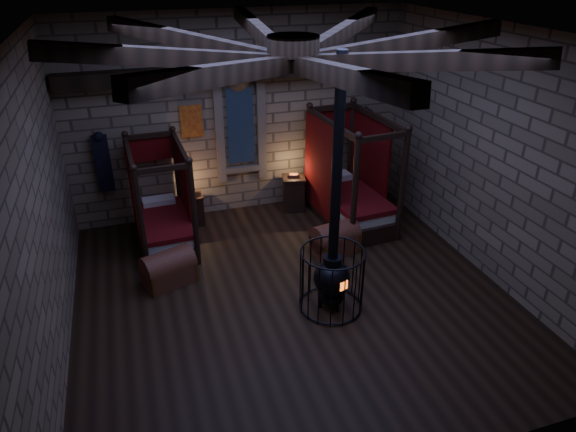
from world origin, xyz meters
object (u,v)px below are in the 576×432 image
object	(u,v)px
bed_right	(349,196)
trunk_right	(335,239)
stove	(332,274)
bed_left	(164,220)
trunk_left	(169,269)

from	to	relation	value
bed_right	trunk_right	world-z (taller)	bed_right
bed_right	stove	bearing A→B (deg)	-123.14
bed_right	bed_left	bearing A→B (deg)	172.45
trunk_left	bed_right	bearing A→B (deg)	-2.40
trunk_left	trunk_right	distance (m)	3.13
bed_right	trunk_right	xyz separation A→B (m)	(-0.77, -1.13, -0.28)
trunk_right	trunk_left	bearing A→B (deg)	169.36
trunk_left	trunk_right	xyz separation A→B (m)	(3.13, 0.06, -0.00)
bed_right	stove	size ratio (longest dim) A/B	0.56
bed_left	bed_right	xyz separation A→B (m)	(3.82, -0.22, 0.07)
trunk_left	stove	xyz separation A→B (m)	(2.41, -1.50, 0.35)
bed_left	stove	distance (m)	3.74
trunk_right	stove	xyz separation A→B (m)	(-0.72, -1.57, 0.35)
trunk_right	bed_left	bearing A→B (deg)	144.27
bed_left	trunk_right	bearing A→B (deg)	-25.99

